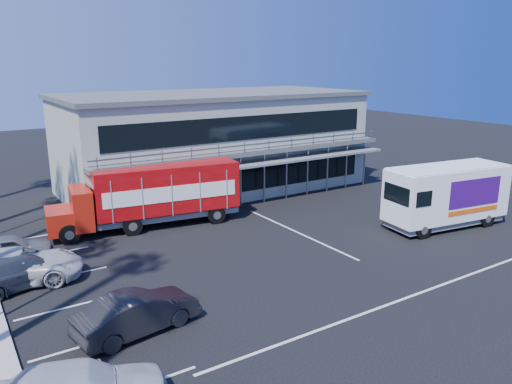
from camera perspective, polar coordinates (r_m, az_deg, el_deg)
ground at (r=25.52m, az=5.31°, el=-7.31°), size 120.00×120.00×0.00m
building at (r=38.32m, az=-4.88°, el=5.83°), size 22.40×12.00×7.30m
red_truck at (r=29.97m, az=-11.63°, el=-0.12°), size 11.18×4.01×3.68m
white_van at (r=31.35m, az=20.91°, el=-0.31°), size 7.76×3.58×3.65m
parked_car_b at (r=19.00m, az=-13.38°, el=-13.27°), size 4.76×2.30×1.50m
parked_car_c at (r=24.64m, az=-25.58°, el=-7.68°), size 5.98×3.94×1.53m
parked_car_d at (r=24.28m, az=-25.44°, el=-8.05°), size 5.47×3.43×1.48m
parked_car_e at (r=27.29m, az=-26.38°, el=-5.82°), size 4.12×1.86×1.37m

